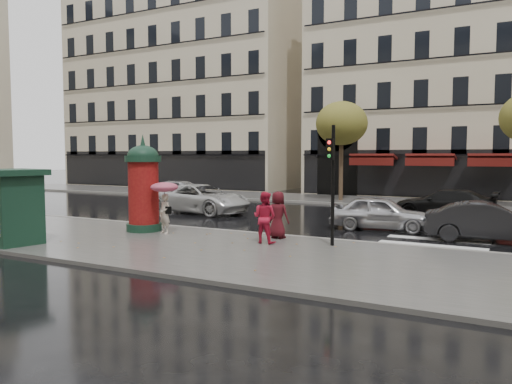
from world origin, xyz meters
The scene contains 20 objects.
ground centered at (0.00, 0.00, 0.00)m, with size 160.00×160.00×0.00m, color black.
near_sidewalk centered at (0.00, -0.50, 0.06)m, with size 90.00×7.00×0.12m, color #474744.
far_sidewalk centered at (0.00, 19.00, 0.06)m, with size 90.00×6.00×0.12m, color #474744.
near_kerb centered at (0.00, 3.00, 0.07)m, with size 90.00×0.25×0.14m, color slate.
far_kerb centered at (0.00, 16.00, 0.07)m, with size 90.00×0.25×0.14m, color slate.
zebra_crossing centered at (6.00, 9.60, 0.01)m, with size 3.60×11.75×0.01m, color silver.
bldg_far_corner centered at (6.00, 30.00, 11.31)m, with size 26.00×14.00×22.90m.
bldg_far_left centered at (-22.00, 30.00, 11.31)m, with size 24.00×14.00×22.90m.
tree_far_left centered at (-2.00, 18.00, 5.17)m, with size 3.40×3.40×6.64m.
woman_umbrella centered at (-3.27, 1.16, 1.45)m, with size 1.05×1.05×2.02m.
woman_red centered at (1.03, 1.12, 1.00)m, with size 0.85×0.66×1.75m, color #BA1632.
man_burgundy centered at (0.99, 2.23, 0.97)m, with size 0.83×0.54×1.69m, color #440D14.
morris_column centered at (-4.45, 1.33, 1.94)m, with size 1.41×1.41×3.80m.
traffic_light centered at (3.19, 1.72, 2.52)m, with size 0.26×0.38×3.96m.
newsstand centered at (-6.42, -3.00, 1.41)m, with size 2.38×2.12×2.51m.
car_silver centered at (3.55, 6.74, 0.71)m, with size 1.67×4.15×1.41m, color #B7B8BC.
car_darkgrey centered at (7.63, 5.78, 0.71)m, with size 1.50×4.29×1.41m, color black.
car_white centered at (-6.47, 8.18, 0.78)m, with size 2.58×5.60×1.56m, color #BABABA.
car_black centered at (5.30, 12.29, 0.71)m, with size 1.98×4.88×1.42m, color black.
car_far_silver centered at (-11.54, 12.15, 0.78)m, with size 1.84×4.58×1.56m, color #B5B4B9.
Camera 1 is at (8.73, -13.78, 3.10)m, focal length 35.00 mm.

